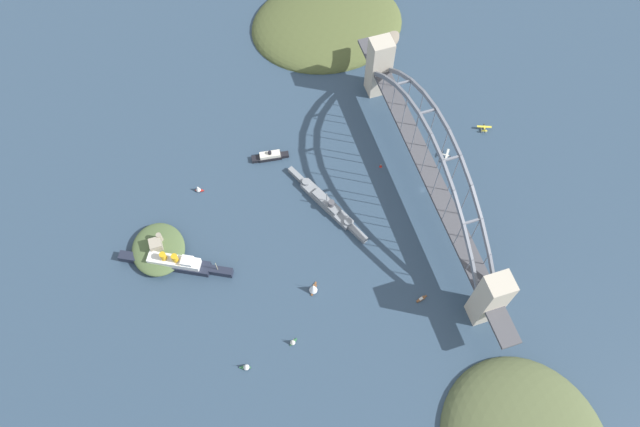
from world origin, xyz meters
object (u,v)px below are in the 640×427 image
small_boat_3 (313,288)px  small_boat_4 (293,342)px  small_boat_2 (421,299)px  harbor_ferry_steamer (270,156)px  fort_island_mid_harbor (158,249)px  seaplane_second_in_formation (484,128)px  harbor_arch_bridge (429,169)px  ocean_liner (175,263)px  small_boat_0 (198,189)px  seaplane_taxiing_near_bridge (446,156)px  small_boat_1 (246,366)px  naval_cruiser (327,204)px  channel_marker_buoy (381,166)px

small_boat_3 → small_boat_4: small_boat_3 is taller
small_boat_2 → harbor_ferry_steamer: bearing=25.4°
fort_island_mid_harbor → seaplane_second_in_formation: (26.79, -259.81, -2.81)m
harbor_arch_bridge → ocean_liner: size_ratio=3.54×
small_boat_0 → small_boat_4: 134.63m
ocean_liner → small_boat_0: ocean_liner is taller
fort_island_mid_harbor → small_boat_0: fort_island_mid_harbor is taller
harbor_arch_bridge → small_boat_3: 115.07m
seaplane_taxiing_near_bridge → small_boat_1: bearing=120.6°
naval_cruiser → channel_marker_buoy: size_ratio=27.32×
ocean_liner → small_boat_3: 96.27m
ocean_liner → seaplane_taxiing_near_bridge: bearing=-83.0°
small_boat_2 → small_boat_4: bearing=91.6°
seaplane_taxiing_near_bridge → small_boat_3: bearing=119.5°
seaplane_taxiing_near_bridge → small_boat_4: small_boat_4 is taller
channel_marker_buoy → harbor_arch_bridge: bearing=-141.5°
fort_island_mid_harbor → small_boat_3: size_ratio=3.59×
harbor_arch_bridge → small_boat_1: (-87.34, 156.47, -25.40)m
harbor_ferry_steamer → small_boat_0: harbor_ferry_steamer is taller
small_boat_0 → small_boat_4: bearing=-165.5°
small_boat_2 → ocean_liner: bearing=64.1°
harbor_arch_bridge → seaplane_taxiing_near_bridge: 43.47m
seaplane_taxiing_near_bridge → small_boat_0: size_ratio=1.48×
harbor_ferry_steamer → seaplane_taxiing_near_bridge: harbor_ferry_steamer is taller
seaplane_taxiing_near_bridge → small_boat_2: 116.81m
harbor_ferry_steamer → small_boat_4: 144.14m
small_boat_2 → seaplane_second_in_formation: bearing=-40.9°
small_boat_3 → small_boat_1: bearing=123.2°
naval_cruiser → small_boat_4: (-89.50, 52.55, 0.32)m
small_boat_1 → channel_marker_buoy: 176.97m
harbor_ferry_steamer → seaplane_second_in_formation: size_ratio=2.58×
small_boat_2 → seaplane_taxiing_near_bridge: bearing=-31.2°
small_boat_1 → small_boat_2: small_boat_1 is taller
harbor_arch_bridge → small_boat_0: size_ratio=37.86×
small_boat_3 → seaplane_taxiing_near_bridge: bearing=-60.5°
small_boat_0 → small_boat_1: 136.68m
fort_island_mid_harbor → small_boat_1: (-96.52, -37.48, -1.32)m
seaplane_second_in_formation → small_boat_0: (13.36, 223.49, 1.38)m
seaplane_second_in_formation → small_boat_3: size_ratio=0.97×
seaplane_second_in_formation → naval_cruiser: bearing=101.3°
ocean_liner → small_boat_2: bearing=-115.9°
seaplane_taxiing_near_bridge → small_boat_2: size_ratio=1.25×
harbor_arch_bridge → small_boat_2: size_ratio=31.81×
small_boat_2 → channel_marker_buoy: (106.92, -10.88, 0.37)m
harbor_ferry_steamer → seaplane_second_in_formation: (-25.15, -165.78, -0.74)m
small_boat_0 → channel_marker_buoy: (-20.96, -135.03, -2.08)m
small_boat_4 → channel_marker_buoy: size_ratio=2.63×
small_boat_1 → small_boat_2: (8.80, -123.00, -2.57)m
seaplane_taxiing_near_bridge → small_boat_3: (-72.13, 127.65, 3.07)m
fort_island_mid_harbor → naval_cruiser: bearing=-90.3°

